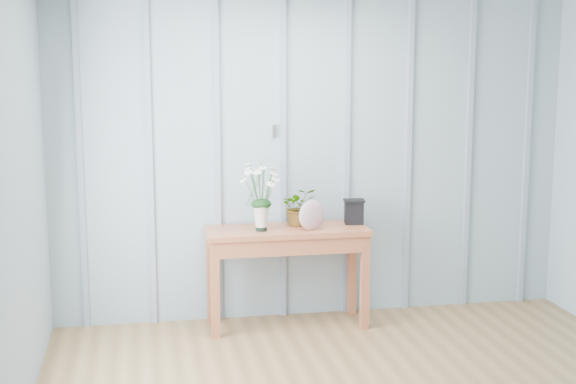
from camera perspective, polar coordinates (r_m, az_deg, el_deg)
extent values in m
cube|color=#96ACB8|center=(6.16, 1.92, 2.55)|extent=(4.00, 0.01, 2.50)
cube|color=#A6A6AA|center=(6.06, -0.97, 4.34)|extent=(0.03, 0.01, 0.10)
cube|color=#8695AC|center=(6.02, -14.56, 2.08)|extent=(0.04, 0.03, 2.50)
cube|color=#8695AC|center=(6.00, -9.79, 2.23)|extent=(0.04, 0.03, 2.50)
cube|color=#8695AC|center=(6.03, -5.04, 2.37)|extent=(0.04, 0.03, 2.50)
cube|color=#8695AC|center=(6.10, -0.35, 2.49)|extent=(0.04, 0.03, 2.50)
cube|color=#8695AC|center=(6.21, 4.20, 2.58)|extent=(0.04, 0.03, 2.50)
cube|color=#8695AC|center=(6.35, 8.56, 2.66)|extent=(0.04, 0.03, 2.50)
cube|color=#8695AC|center=(6.54, 12.71, 2.72)|extent=(0.04, 0.03, 2.50)
cube|color=#8695AC|center=(6.75, 16.62, 2.77)|extent=(0.04, 0.03, 2.50)
cube|color=#A05332|center=(5.95, -0.09, -2.77)|extent=(1.20, 0.45, 0.04)
cube|color=#A05332|center=(5.97, -0.09, -3.52)|extent=(1.13, 0.42, 0.12)
cube|color=#A05332|center=(5.80, -5.20, -6.97)|extent=(0.06, 0.06, 0.71)
cube|color=#A05332|center=(6.00, 5.48, -6.41)|extent=(0.06, 0.06, 0.71)
cube|color=#A05332|center=(6.14, -5.52, -6.03)|extent=(0.06, 0.06, 0.71)
cube|color=#A05332|center=(6.33, 4.58, -5.54)|extent=(0.06, 0.06, 0.71)
cylinder|color=black|center=(5.85, -1.91, -2.53)|extent=(0.08, 0.08, 0.05)
cone|color=beige|center=(5.84, -1.91, -1.78)|extent=(0.14, 0.14, 0.19)
ellipsoid|color=black|center=(5.82, -1.92, -0.85)|extent=(0.15, 0.12, 0.08)
imported|color=black|center=(6.02, 0.78, -1.05)|extent=(0.26, 0.22, 0.29)
ellipsoid|color=#964D72|center=(5.86, 1.71, -1.66)|extent=(0.23, 0.14, 0.22)
cube|color=black|center=(6.10, 4.71, -1.49)|extent=(0.15, 0.12, 0.17)
cube|color=black|center=(6.08, 4.73, -0.62)|extent=(0.17, 0.14, 0.02)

